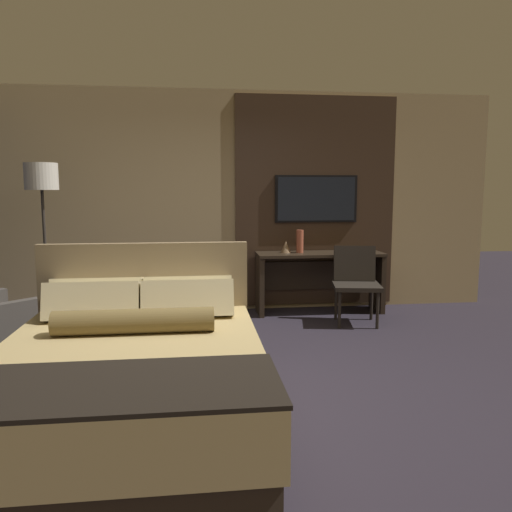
{
  "coord_description": "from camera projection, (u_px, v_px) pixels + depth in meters",
  "views": [
    {
      "loc": [
        -0.3,
        -3.83,
        1.55
      ],
      "look_at": [
        0.27,
        0.84,
        0.93
      ],
      "focal_mm": 35.0,
      "sensor_mm": 36.0,
      "label": 1
    }
  ],
  "objects": [
    {
      "name": "bed",
      "position": [
        133.0,
        376.0,
        3.26
      ],
      "size": [
        1.7,
        2.12,
        1.12
      ],
      "color": "#33281E",
      "rests_on": "ground_plane"
    },
    {
      "name": "wall_back_tv_panel",
      "position": [
        231.0,
        202.0,
        6.4
      ],
      "size": [
        7.2,
        0.09,
        2.8
      ],
      "color": "tan",
      "rests_on": "ground_plane"
    },
    {
      "name": "desk_chair",
      "position": [
        356.0,
        277.0,
        5.87
      ],
      "size": [
        0.61,
        0.61,
        0.9
      ],
      "rotation": [
        0.0,
        0.0,
        -0.18
      ],
      "color": "#28231E",
      "rests_on": "ground_plane"
    },
    {
      "name": "desk",
      "position": [
        319.0,
        272.0,
        6.37
      ],
      "size": [
        1.6,
        0.5,
        0.77
      ],
      "color": "#2D2319",
      "rests_on": "ground_plane"
    },
    {
      "name": "vase_tall",
      "position": [
        300.0,
        241.0,
        6.28
      ],
      "size": [
        0.09,
        0.09,
        0.29
      ],
      "color": "#B2563D",
      "rests_on": "desk"
    },
    {
      "name": "ground_plane",
      "position": [
        236.0,
        385.0,
        4.01
      ],
      "size": [
        16.0,
        16.0,
        0.0
      ],
      "primitive_type": "plane",
      "color": "#28232D"
    },
    {
      "name": "floor_lamp",
      "position": [
        42.0,
        191.0,
        5.24
      ],
      "size": [
        0.34,
        0.34,
        1.84
      ],
      "color": "#282623",
      "rests_on": "ground_plane"
    },
    {
      "name": "tv",
      "position": [
        316.0,
        199.0,
        6.45
      ],
      "size": [
        1.08,
        0.04,
        0.61
      ],
      "color": "black"
    },
    {
      "name": "vase_short",
      "position": [
        286.0,
        247.0,
        6.29
      ],
      "size": [
        0.13,
        0.13,
        0.15
      ],
      "color": "#846647",
      "rests_on": "desk"
    }
  ]
}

